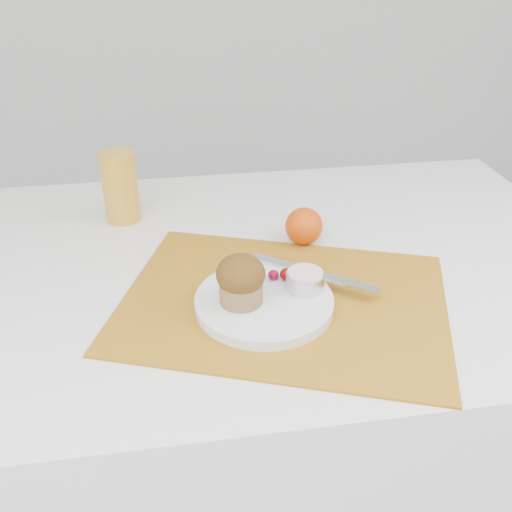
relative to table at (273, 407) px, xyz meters
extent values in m
cube|color=white|center=(0.00, 0.00, 0.00)|extent=(1.20, 0.80, 0.75)
cube|color=#AA6D17|center=(-0.01, -0.14, 0.38)|extent=(0.60, 0.52, 0.00)
cylinder|color=white|center=(-0.05, -0.15, 0.39)|extent=(0.28, 0.28, 0.02)
cylinder|color=silver|center=(0.02, -0.13, 0.41)|extent=(0.07, 0.07, 0.03)
cylinder|color=white|center=(0.02, -0.13, 0.42)|extent=(0.07, 0.07, 0.01)
ellipsoid|color=#550215|center=(-0.02, -0.10, 0.40)|extent=(0.02, 0.02, 0.02)
ellipsoid|color=#510202|center=(0.00, -0.11, 0.41)|extent=(0.02, 0.02, 0.02)
cube|color=silver|center=(0.04, -0.10, 0.40)|extent=(0.19, 0.15, 0.01)
sphere|color=#DF4C07|center=(0.06, 0.05, 0.41)|extent=(0.07, 0.07, 0.07)
cylinder|color=gold|center=(-0.28, 0.20, 0.45)|extent=(0.08, 0.08, 0.14)
cylinder|color=#956F48|center=(-0.08, -0.15, 0.41)|extent=(0.08, 0.08, 0.04)
ellipsoid|color=#37210A|center=(-0.08, -0.15, 0.45)|extent=(0.07, 0.07, 0.06)
camera|label=1|loc=(-0.17, -0.87, 0.90)|focal=40.00mm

